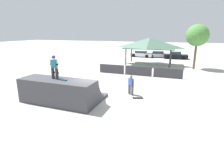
{
  "coord_description": "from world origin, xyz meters",
  "views": [
    {
      "loc": [
        5.09,
        -10.65,
        4.81
      ],
      "look_at": [
        -0.1,
        3.45,
        0.94
      ],
      "focal_mm": 28.0,
      "sensor_mm": 36.0,
      "label": 1
    }
  ],
  "objects": [
    {
      "name": "ground_plane",
      "position": [
        0.0,
        0.0,
        0.0
      ],
      "size": [
        160.0,
        160.0,
        0.0
      ],
      "primitive_type": "plane",
      "color": "#ADA8A0"
    },
    {
      "name": "tree_beside_pavilion",
      "position": [
        7.45,
        14.91,
        4.39
      ],
      "size": [
        2.83,
        2.83,
        5.83
      ],
      "color": "brown",
      "rests_on": "ground"
    },
    {
      "name": "barrier_fence",
      "position": [
        1.19,
        8.61,
        0.53
      ],
      "size": [
        9.5,
        0.12,
        1.05
      ],
      "color": "#3D3D42",
      "rests_on": "ground"
    },
    {
      "name": "pavilion_shelter",
      "position": [
        1.21,
        16.1,
        3.21
      ],
      "size": [
        7.39,
        4.05,
        4.02
      ],
      "color": "#2D2D33",
      "rests_on": "ground"
    },
    {
      "name": "skateboard_on_ground",
      "position": [
        2.65,
        1.49,
        0.06
      ],
      "size": [
        0.81,
        0.44,
        0.09
      ],
      "rotation": [
        0.0,
        0.0,
        3.46
      ],
      "color": "red",
      "rests_on": "ground"
    },
    {
      "name": "bystander_walking",
      "position": [
        1.97,
        2.12,
        0.88
      ],
      "size": [
        0.58,
        0.44,
        1.58
      ],
      "rotation": [
        0.0,
        0.0,
        2.53
      ],
      "color": "#4C4C51",
      "rests_on": "ground"
    },
    {
      "name": "skater_on_deck",
      "position": [
        -2.52,
        -1.19,
        2.64
      ],
      "size": [
        0.69,
        0.24,
        1.62
      ],
      "rotation": [
        0.0,
        0.0,
        -0.07
      ],
      "color": "#2D2D33",
      "rests_on": "quarter_pipe_ramp"
    },
    {
      "name": "quarter_pipe_ramp",
      "position": [
        -2.34,
        -0.98,
        0.75
      ],
      "size": [
        5.43,
        3.37,
        1.71
      ],
      "color": "#424247",
      "rests_on": "ground"
    },
    {
      "name": "parked_car_black",
      "position": [
        5.01,
        23.73,
        0.6
      ],
      "size": [
        4.2,
        1.81,
        1.27
      ],
      "rotation": [
        0.0,
        0.0,
        0.04
      ],
      "color": "black",
      "rests_on": "ground"
    },
    {
      "name": "parked_car_white",
      "position": [
        -1.44,
        23.98,
        0.6
      ],
      "size": [
        4.59,
        2.21,
        1.27
      ],
      "rotation": [
        0.0,
        0.0,
        -0.13
      ],
      "color": "silver",
      "rests_on": "ground"
    },
    {
      "name": "skateboard_on_deck",
      "position": [
        -1.85,
        -1.29,
        1.77
      ],
      "size": [
        0.78,
        0.37,
        0.09
      ],
      "rotation": [
        0.0,
        0.0,
        -0.24
      ],
      "color": "silver",
      "rests_on": "quarter_pipe_ramp"
    },
    {
      "name": "parked_car_silver",
      "position": [
        1.78,
        24.49,
        0.6
      ],
      "size": [
        4.62,
        2.27,
        1.27
      ],
      "rotation": [
        0.0,
        0.0,
        0.14
      ],
      "color": "#A8AAAF",
      "rests_on": "ground"
    }
  ]
}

